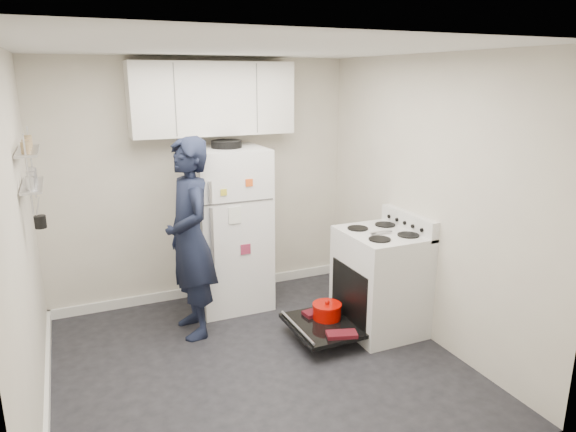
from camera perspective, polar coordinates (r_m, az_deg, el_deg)
name	(u,v)px	position (r m, az deg, el deg)	size (l,w,h in m)	color
room	(250,224)	(3.96, -4.20, -0.95)	(3.21, 3.21, 2.51)	black
electric_range	(379,282)	(4.87, 10.06, -7.24)	(0.66, 0.76, 1.10)	silver
open_oven_door	(324,320)	(4.74, 4.02, -11.44)	(0.55, 0.72, 0.22)	black
refrigerator	(229,228)	(5.24, -6.56, -1.29)	(0.72, 0.74, 1.71)	white
upper_cabinets	(213,99)	(5.18, -8.39, 12.78)	(1.60, 0.33, 0.70)	silver
wall_shelf_rack	(30,168)	(4.10, -26.73, 4.74)	(0.14, 0.60, 0.61)	#B2B2B7
person	(190,239)	(4.67, -10.83, -2.50)	(0.66, 0.43, 1.82)	black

